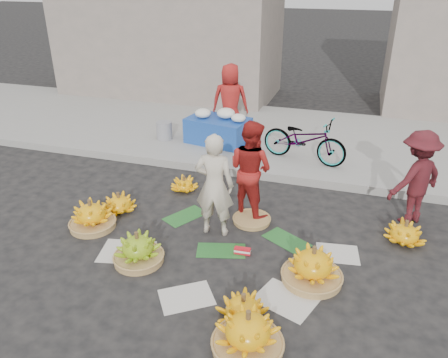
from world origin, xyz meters
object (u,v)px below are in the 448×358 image
(banana_bunch_0, at_px, (92,216))
(bicycle, at_px, (304,139))
(banana_bunch_4, at_px, (313,266))
(vendor_cream, at_px, (214,185))
(flower_table, at_px, (218,129))

(banana_bunch_0, distance_m, bicycle, 4.08)
(banana_bunch_4, bearing_deg, bicycle, 100.06)
(vendor_cream, bearing_deg, banana_bunch_0, 8.98)
(vendor_cream, bearing_deg, bicycle, -112.29)
(vendor_cream, bearing_deg, banana_bunch_4, 150.64)
(banana_bunch_0, relative_size, flower_table, 0.54)
(banana_bunch_0, relative_size, banana_bunch_4, 0.99)
(banana_bunch_4, relative_size, flower_table, 0.54)
(banana_bunch_0, xyz_separation_m, vendor_cream, (1.74, 0.42, 0.55))
(banana_bunch_4, bearing_deg, banana_bunch_0, 175.36)
(banana_bunch_0, height_order, vendor_cream, vendor_cream)
(flower_table, bearing_deg, banana_bunch_0, -91.63)
(vendor_cream, relative_size, flower_table, 1.10)
(banana_bunch_4, height_order, vendor_cream, vendor_cream)
(vendor_cream, height_order, bicycle, vendor_cream)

